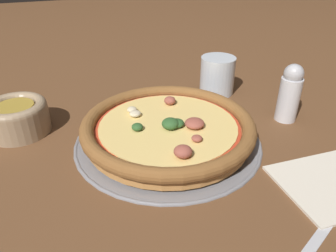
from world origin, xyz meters
name	(u,v)px	position (x,y,z in m)	size (l,w,h in m)	color
ground_plane	(168,141)	(0.00, 0.00, 0.00)	(3.00, 3.00, 0.00)	brown
pizza_tray	(168,139)	(0.00, 0.00, 0.00)	(0.31, 0.31, 0.01)	gray
pizza	(168,128)	(0.00, 0.00, 0.03)	(0.29, 0.29, 0.04)	#BC7F42
bowl_near	(17,116)	(0.24, -0.12, 0.03)	(0.11, 0.11, 0.06)	#9E8466
drinking_cup	(217,75)	(-0.17, -0.15, 0.04)	(0.07, 0.07, 0.08)	silver
pepper_shaker	(289,92)	(-0.24, 0.00, 0.05)	(0.04, 0.04, 0.11)	silver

